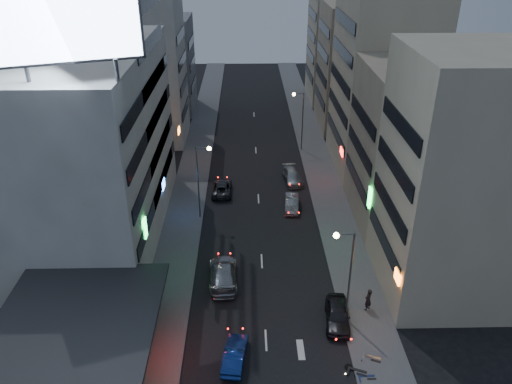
{
  "coord_description": "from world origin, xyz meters",
  "views": [
    {
      "loc": [
        -1.33,
        -23.65,
        27.19
      ],
      "look_at": [
        -0.49,
        15.88,
        6.24
      ],
      "focal_mm": 35.0,
      "sensor_mm": 36.0,
      "label": 1
    }
  ],
  "objects_px": {
    "parked_car_right_near": "(337,314)",
    "parked_car_right_mid": "(292,203)",
    "scooter_blue": "(375,369)",
    "road_car_silver": "(223,273)",
    "road_car_blue": "(235,354)",
    "parked_car_right_far": "(292,176)",
    "person": "(368,300)",
    "scooter_black_b": "(368,365)",
    "scooter_silver_b": "(382,352)",
    "parked_car_left": "(222,188)"
  },
  "relations": [
    {
      "from": "parked_car_right_near",
      "to": "parked_car_right_mid",
      "type": "height_order",
      "value": "parked_car_right_near"
    },
    {
      "from": "parked_car_right_mid",
      "to": "scooter_blue",
      "type": "height_order",
      "value": "parked_car_right_mid"
    },
    {
      "from": "road_car_silver",
      "to": "road_car_blue",
      "type": "bearing_deg",
      "value": 94.74
    },
    {
      "from": "parked_car_right_near",
      "to": "parked_car_right_far",
      "type": "relative_size",
      "value": 0.95
    },
    {
      "from": "person",
      "to": "scooter_blue",
      "type": "bearing_deg",
      "value": 42.19
    },
    {
      "from": "road_car_silver",
      "to": "parked_car_right_mid",
      "type": "bearing_deg",
      "value": -121.68
    },
    {
      "from": "parked_car_right_near",
      "to": "parked_car_right_far",
      "type": "xyz_separation_m",
      "value": [
        -1.38,
        24.49,
        -0.08
      ]
    },
    {
      "from": "parked_car_right_mid",
      "to": "scooter_black_b",
      "type": "xyz_separation_m",
      "value": [
        3.31,
        -22.92,
        0.05
      ]
    },
    {
      "from": "road_car_blue",
      "to": "scooter_blue",
      "type": "bearing_deg",
      "value": 178.8
    },
    {
      "from": "parked_car_right_mid",
      "to": "road_car_silver",
      "type": "height_order",
      "value": "road_car_silver"
    },
    {
      "from": "parked_car_right_near",
      "to": "scooter_silver_b",
      "type": "bearing_deg",
      "value": -50.37
    },
    {
      "from": "road_car_silver",
      "to": "scooter_black_b",
      "type": "xyz_separation_m",
      "value": [
        10.33,
        -10.35,
        -0.12
      ]
    },
    {
      "from": "scooter_silver_b",
      "to": "parked_car_right_near",
      "type": "bearing_deg",
      "value": 56.07
    },
    {
      "from": "scooter_silver_b",
      "to": "person",
      "type": "bearing_deg",
      "value": 21.58
    },
    {
      "from": "scooter_silver_b",
      "to": "scooter_blue",
      "type": "bearing_deg",
      "value": 173.01
    },
    {
      "from": "parked_car_right_far",
      "to": "person",
      "type": "distance_m",
      "value": 23.55
    },
    {
      "from": "parked_car_right_far",
      "to": "scooter_blue",
      "type": "bearing_deg",
      "value": -90.32
    },
    {
      "from": "parked_car_right_far",
      "to": "parked_car_right_near",
      "type": "bearing_deg",
      "value": -93.04
    },
    {
      "from": "parked_car_right_far",
      "to": "parked_car_right_mid",
      "type": "bearing_deg",
      "value": -101.77
    },
    {
      "from": "road_car_blue",
      "to": "scooter_silver_b",
      "type": "relative_size",
      "value": 2.15
    },
    {
      "from": "road_car_silver",
      "to": "parked_car_right_near",
      "type": "bearing_deg",
      "value": 147.03
    },
    {
      "from": "road_car_silver",
      "to": "person",
      "type": "height_order",
      "value": "person"
    },
    {
      "from": "parked_car_right_far",
      "to": "road_car_silver",
      "type": "xyz_separation_m",
      "value": [
        -7.65,
        -19.18,
        0.15
      ]
    },
    {
      "from": "parked_car_right_far",
      "to": "scooter_black_b",
      "type": "xyz_separation_m",
      "value": [
        2.68,
        -29.53,
        0.02
      ]
    },
    {
      "from": "parked_car_left",
      "to": "road_car_silver",
      "type": "distance_m",
      "value": 16.44
    },
    {
      "from": "parked_car_left",
      "to": "scooter_blue",
      "type": "bearing_deg",
      "value": 113.01
    },
    {
      "from": "parked_car_right_near",
      "to": "scooter_black_b",
      "type": "bearing_deg",
      "value": -69.42
    },
    {
      "from": "person",
      "to": "parked_car_right_mid",
      "type": "bearing_deg",
      "value": -114.24
    },
    {
      "from": "parked_car_right_far",
      "to": "road_car_blue",
      "type": "distance_m",
      "value": 29.04
    },
    {
      "from": "scooter_blue",
      "to": "parked_car_left",
      "type": "bearing_deg",
      "value": 22.39
    },
    {
      "from": "road_car_blue",
      "to": "person",
      "type": "distance_m",
      "value": 11.69
    },
    {
      "from": "road_car_blue",
      "to": "road_car_silver",
      "type": "height_order",
      "value": "road_car_silver"
    },
    {
      "from": "road_car_blue",
      "to": "scooter_black_b",
      "type": "xyz_separation_m",
      "value": [
        9.17,
        -1.22,
        0.05
      ]
    },
    {
      "from": "scooter_blue",
      "to": "scooter_silver_b",
      "type": "distance_m",
      "value": 1.67
    },
    {
      "from": "parked_car_right_near",
      "to": "scooter_silver_b",
      "type": "relative_size",
      "value": 2.38
    },
    {
      "from": "parked_car_right_near",
      "to": "scooter_black_b",
      "type": "distance_m",
      "value": 5.2
    },
    {
      "from": "parked_car_right_near",
      "to": "scooter_blue",
      "type": "relative_size",
      "value": 2.64
    },
    {
      "from": "road_car_blue",
      "to": "scooter_black_b",
      "type": "relative_size",
      "value": 2.08
    },
    {
      "from": "road_car_blue",
      "to": "scooter_black_b",
      "type": "height_order",
      "value": "road_car_blue"
    },
    {
      "from": "parked_car_right_mid",
      "to": "scooter_silver_b",
      "type": "height_order",
      "value": "parked_car_right_mid"
    },
    {
      "from": "parked_car_right_near",
      "to": "scooter_silver_b",
      "type": "height_order",
      "value": "parked_car_right_near"
    },
    {
      "from": "parked_car_right_mid",
      "to": "road_car_silver",
      "type": "xyz_separation_m",
      "value": [
        -7.01,
        -12.57,
        0.17
      ]
    },
    {
      "from": "road_car_silver",
      "to": "scooter_blue",
      "type": "bearing_deg",
      "value": 132.85
    },
    {
      "from": "parked_car_left",
      "to": "scooter_blue",
      "type": "height_order",
      "value": "parked_car_left"
    },
    {
      "from": "parked_car_right_mid",
      "to": "road_car_silver",
      "type": "bearing_deg",
      "value": -113.7
    },
    {
      "from": "parked_car_right_near",
      "to": "person",
      "type": "xyz_separation_m",
      "value": [
        2.64,
        1.29,
        0.34
      ]
    },
    {
      "from": "parked_car_right_mid",
      "to": "scooter_black_b",
      "type": "relative_size",
      "value": 2.08
    },
    {
      "from": "parked_car_left",
      "to": "person",
      "type": "xyz_separation_m",
      "value": [
        12.44,
        -20.44,
        0.44
      ]
    },
    {
      "from": "parked_car_right_far",
      "to": "road_car_blue",
      "type": "height_order",
      "value": "parked_car_right_far"
    },
    {
      "from": "parked_car_left",
      "to": "scooter_black_b",
      "type": "distance_m",
      "value": 28.98
    }
  ]
}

